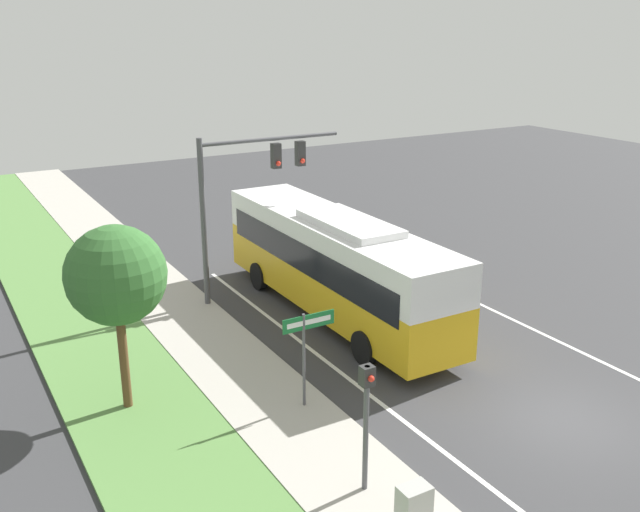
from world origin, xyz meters
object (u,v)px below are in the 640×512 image
object	(u,v)px
bus	(335,260)
street_sign	(306,341)
pedestrian_signal	(366,408)
utility_cabinet	(414,512)
signal_gantry	(246,184)

from	to	relation	value
bus	street_sign	xyz separation A→B (m)	(-3.94, -5.03, -0.09)
bus	pedestrian_signal	bearing A→B (deg)	-117.59
pedestrian_signal	utility_cabinet	xyz separation A→B (m)	(-0.04, -1.76, -1.39)
bus	street_sign	world-z (taller)	bus
utility_cabinet	street_sign	bearing A→B (deg)	82.73
signal_gantry	utility_cabinet	xyz separation A→B (m)	(-2.76, -13.58, -3.62)
pedestrian_signal	utility_cabinet	size ratio (longest dim) A/B	2.65
street_sign	signal_gantry	bearing A→B (deg)	75.68
bus	pedestrian_signal	xyz separation A→B (m)	(-4.60, -8.81, 0.06)
bus	street_sign	size ratio (longest dim) A/B	4.30
pedestrian_signal	street_sign	bearing A→B (deg)	79.98
bus	pedestrian_signal	size ratio (longest dim) A/B	3.81
signal_gantry	utility_cabinet	bearing A→B (deg)	-101.48
street_sign	bus	bearing A→B (deg)	51.96
pedestrian_signal	utility_cabinet	bearing A→B (deg)	-91.28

